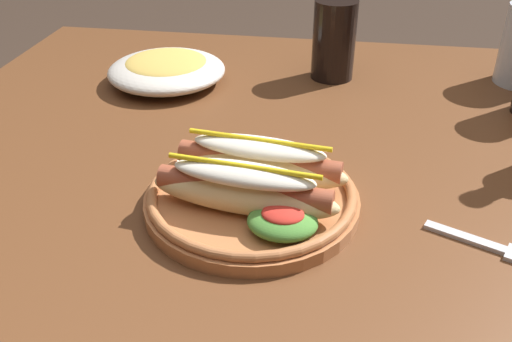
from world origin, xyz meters
name	(u,v)px	position (x,y,z in m)	size (l,w,h in m)	color
dining_table	(316,228)	(0.00, 0.00, 0.65)	(1.19, 1.03, 0.74)	brown
hot_dog_plate	(253,189)	(-0.07, -0.10, 0.77)	(0.25, 0.25, 0.08)	#B77042
fork	(492,247)	(0.19, -0.13, 0.74)	(0.12, 0.07, 0.00)	silver
extra_cup	(331,40)	(0.00, 0.32, 0.81)	(0.07, 0.07, 0.13)	black
side_bowl	(167,69)	(-0.28, 0.25, 0.76)	(0.20, 0.20, 0.05)	silver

